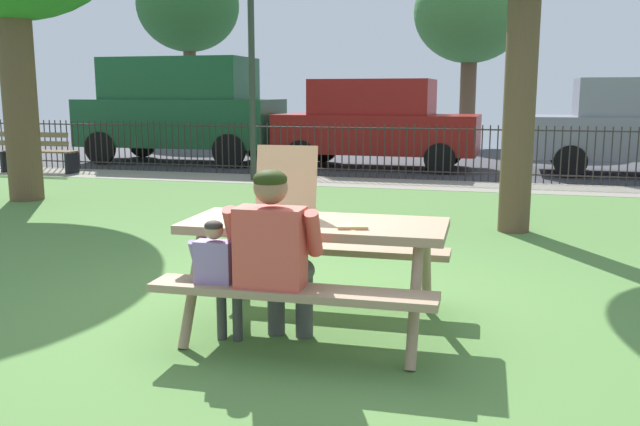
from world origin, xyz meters
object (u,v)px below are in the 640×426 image
adult_at_table (275,253)px  park_bench_left (39,153)px  parked_car_far_left (181,107)px  far_tree_midleft (471,13)px  far_tree_left (188,6)px  child_at_table (219,271)px  picnic_table_foreground (315,246)px  pizza_box_open (281,201)px  lamp_post_walkway (251,37)px  pizza_slice_on_table (352,226)px  parked_car_left (376,122)px

adult_at_table → park_bench_left: (-7.97, 8.22, -0.24)m
park_bench_left → parked_car_far_left: size_ratio=0.34×
parked_car_far_left → far_tree_midleft: size_ratio=0.81×
adult_at_table → far_tree_left: (-9.44, 18.68, 3.98)m
adult_at_table → child_at_table: size_ratio=1.38×
parked_car_far_left → far_tree_left: 9.06m
picnic_table_foreground → pizza_box_open: pizza_box_open is taller
child_at_table → far_tree_midleft: bearing=88.0°
lamp_post_walkway → pizza_slice_on_table: bearing=-65.2°
pizza_slice_on_table → park_bench_left: bearing=136.9°
parked_car_left → adult_at_table: bearing=-83.1°
pizza_box_open → child_at_table: size_ratio=0.60×
adult_at_table → far_tree_midleft: far_tree_midleft is taller
child_at_table → picnic_table_foreground: bearing=47.6°
pizza_box_open → pizza_slice_on_table: (0.56, -0.19, -0.11)m
park_bench_left → adult_at_table: bearing=-45.9°
picnic_table_foreground → park_bench_left: (-8.09, 7.72, -0.18)m
park_bench_left → far_tree_midleft: far_tree_midleft is taller
pizza_slice_on_table → pizza_box_open: bearing=161.4°
far_tree_midleft → parked_car_left: bearing=-101.8°
pizza_slice_on_table → child_at_table: 0.92m
park_bench_left → parked_car_left: (6.64, 2.75, 0.59)m
adult_at_table → lamp_post_walkway: lamp_post_walkway is taller
pizza_slice_on_table → park_bench_left: park_bench_left is taller
pizza_slice_on_table → adult_at_table: adult_at_table is taller
child_at_table → pizza_slice_on_table: bearing=28.2°
pizza_box_open → park_bench_left: 10.95m
child_at_table → lamp_post_walkway: 8.98m
park_bench_left → far_tree_left: 11.38m
child_at_table → lamp_post_walkway: bearing=108.9°
parked_car_far_left → parked_car_left: 4.73m
pizza_slice_on_table → far_tree_midleft: far_tree_midleft is taller
child_at_table → far_tree_left: far_tree_left is taller
adult_at_table → far_tree_left: size_ratio=0.19×
adult_at_table → far_tree_midleft: size_ratio=0.21×
far_tree_midleft → parked_car_far_left: bearing=-129.4°
parked_car_left → far_tree_left: size_ratio=0.71×
pizza_box_open → child_at_table: 0.74m
picnic_table_foreground → adult_at_table: size_ratio=1.54×
parked_car_left → far_tree_left: far_tree_left is taller
pizza_slice_on_table → parked_car_left: parked_car_left is taller
far_tree_left → far_tree_midleft: size_ratio=1.08×
park_bench_left → parked_car_left: parked_car_left is taller
lamp_post_walkway → parked_car_far_left: (-2.85, 2.76, -1.37)m
picnic_table_foreground → parked_car_left: bearing=97.9°
child_at_table → park_bench_left: (-7.60, 8.26, -0.10)m
child_at_table → far_tree_midleft: (0.65, 18.71, 3.62)m
park_bench_left → far_tree_left: size_ratio=0.26×
picnic_table_foreground → parked_car_left: size_ratio=0.41×
pizza_box_open → parked_car_far_left: 11.97m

